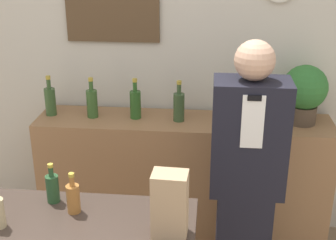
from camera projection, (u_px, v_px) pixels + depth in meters
name	position (u px, v px, depth m)	size (l,w,h in m)	color
back_wall	(165.00, 49.00, 3.23)	(5.20, 0.09, 2.70)	beige
back_shelf	(183.00, 181.00, 3.30)	(1.98, 0.41, 0.94)	#8E6642
shopkeeper	(246.00, 182.00, 2.63)	(0.41, 0.26, 1.61)	black
potted_plant	(305.00, 91.00, 3.00)	(0.29, 0.29, 0.39)	#4C3D2D
paper_bag	(170.00, 205.00, 1.88)	(0.15, 0.11, 0.29)	tan
counter_bottle_3	(53.00, 187.00, 2.15)	(0.06, 0.06, 0.19)	#244828
counter_bottle_4	(73.00, 198.00, 2.07)	(0.06, 0.06, 0.19)	#9F652E
shelf_bottle_0	(50.00, 100.00, 3.18)	(0.07, 0.07, 0.28)	#34522A
shelf_bottle_1	(92.00, 102.00, 3.14)	(0.07, 0.07, 0.28)	#345828
shelf_bottle_2	(135.00, 103.00, 3.13)	(0.07, 0.07, 0.28)	#295521
shelf_bottle_3	(179.00, 106.00, 3.08)	(0.07, 0.07, 0.28)	#344C2A
shelf_bottle_4	(224.00, 107.00, 3.07)	(0.07, 0.07, 0.28)	#264E1E
shelf_bottle_5	(269.00, 107.00, 3.05)	(0.07, 0.07, 0.28)	#32541F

